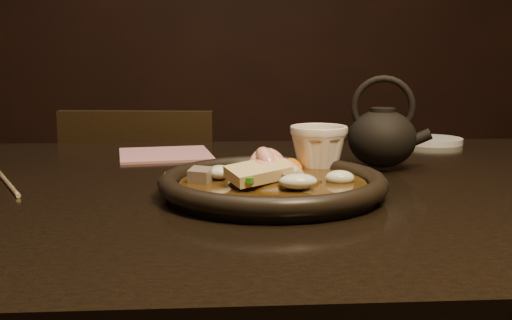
{
  "coord_description": "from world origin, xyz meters",
  "views": [
    {
      "loc": [
        -0.1,
        -0.92,
        0.95
      ],
      "look_at": [
        -0.04,
        -0.08,
        0.8
      ],
      "focal_mm": 45.0,
      "sensor_mm": 36.0,
      "label": 1
    }
  ],
  "objects": [
    {
      "name": "chopsticks",
      "position": [
        -0.41,
        0.04,
        0.75
      ],
      "size": [
        0.1,
        0.2,
        0.01
      ],
      "rotation": [
        0.0,
        0.0,
        0.44
      ],
      "color": "tan",
      "rests_on": "table"
    },
    {
      "name": "soy_dish",
      "position": [
        -0.13,
        0.03,
        0.76
      ],
      "size": [
        0.1,
        0.1,
        0.01
      ],
      "primitive_type": "cylinder",
      "color": "silver",
      "rests_on": "table"
    },
    {
      "name": "table",
      "position": [
        0.0,
        0.0,
        0.67
      ],
      "size": [
        1.6,
        0.9,
        0.75
      ],
      "color": "black",
      "rests_on": "floor"
    },
    {
      "name": "saucer_right",
      "position": [
        0.36,
        0.39,
        0.76
      ],
      "size": [
        0.12,
        0.12,
        0.01
      ],
      "primitive_type": "cylinder",
      "color": "silver",
      "rests_on": "table"
    },
    {
      "name": "tea_cup",
      "position": [
        0.06,
        0.04,
        0.79
      ],
      "size": [
        0.1,
        0.09,
        0.09
      ],
      "primitive_type": "imported",
      "rotation": [
        0.0,
        0.0,
        0.11
      ],
      "color": "beige",
      "rests_on": "table"
    },
    {
      "name": "plate",
      "position": [
        -0.02,
        -0.08,
        0.77
      ],
      "size": [
        0.31,
        0.31,
        0.03
      ],
      "color": "black",
      "rests_on": "table"
    },
    {
      "name": "stirfry",
      "position": [
        -0.02,
        -0.07,
        0.77
      ],
      "size": [
        0.22,
        0.19,
        0.07
      ],
      "color": "#321E09",
      "rests_on": "plate"
    },
    {
      "name": "chair",
      "position": [
        -0.27,
        0.69,
        0.44
      ],
      "size": [
        0.42,
        0.42,
        0.8
      ],
      "rotation": [
        0.0,
        0.0,
        3.03
      ],
      "color": "black",
      "rests_on": "floor"
    },
    {
      "name": "napkin",
      "position": [
        -0.19,
        0.27,
        0.75
      ],
      "size": [
        0.19,
        0.19,
        0.0
      ],
      "primitive_type": "cube",
      "rotation": [
        0.0,
        0.0,
        0.15
      ],
      "color": "#B67076",
      "rests_on": "table"
    },
    {
      "name": "teapot",
      "position": [
        0.18,
        0.11,
        0.81
      ],
      "size": [
        0.14,
        0.11,
        0.15
      ],
      "rotation": [
        0.0,
        0.0,
        -0.22
      ],
      "color": "black",
      "rests_on": "table"
    }
  ]
}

